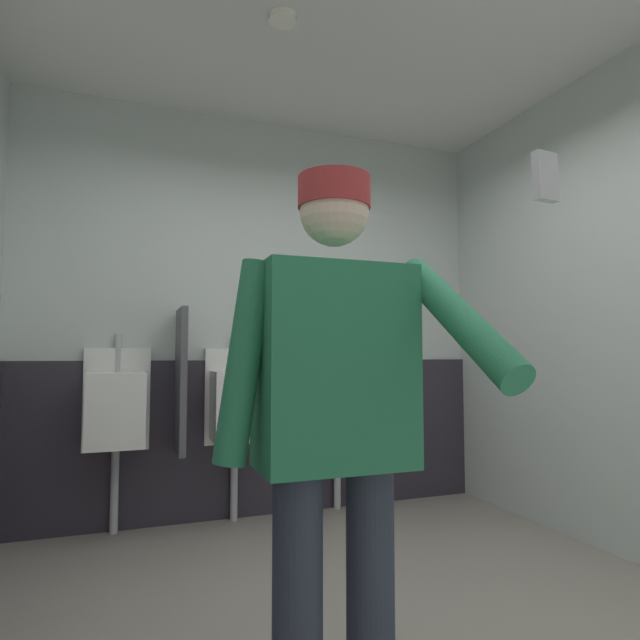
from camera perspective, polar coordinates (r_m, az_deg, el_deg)
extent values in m
cube|color=silver|center=(3.79, -6.24, 0.64)|extent=(3.89, 0.12, 2.80)
cube|color=#2D2833|center=(3.75, -6.06, -12.58)|extent=(3.29, 0.03, 1.07)
cylinder|color=white|center=(3.01, -4.11, 30.09)|extent=(0.14, 0.14, 0.03)
cube|color=white|center=(3.59, -21.38, -8.07)|extent=(0.40, 0.05, 0.65)
cube|color=white|center=(3.43, -21.46, -9.13)|extent=(0.34, 0.30, 0.45)
cylinder|color=#B7BABF|center=(3.57, -21.27, -3.37)|extent=(0.04, 0.04, 0.24)
cylinder|color=#B7BABF|center=(3.64, -21.61, -16.79)|extent=(0.05, 0.05, 0.55)
cube|color=white|center=(3.66, -9.43, -8.20)|extent=(0.40, 0.05, 0.65)
cube|color=white|center=(3.50, -8.91, -9.24)|extent=(0.34, 0.30, 0.45)
cylinder|color=#B7BABF|center=(3.64, -9.35, -3.58)|extent=(0.04, 0.04, 0.24)
cylinder|color=#B7BABF|center=(3.70, -9.40, -16.77)|extent=(0.05, 0.05, 0.55)
cube|color=white|center=(3.87, 1.66, -8.01)|extent=(0.40, 0.05, 0.65)
cube|color=white|center=(3.72, 2.65, -8.96)|extent=(0.34, 0.30, 0.45)
cylinder|color=#B7BABF|center=(3.85, 1.71, -3.64)|extent=(0.04, 0.04, 0.24)
cylinder|color=#B7BABF|center=(3.91, 1.91, -16.11)|extent=(0.05, 0.05, 0.55)
cube|color=#4C4C51|center=(3.40, -15.03, -6.35)|extent=(0.04, 0.40, 0.90)
cylinder|color=#2D3342|center=(1.63, -2.49, -29.81)|extent=(0.14, 0.14, 0.79)
cylinder|color=#2D3342|center=(1.70, 5.56, -28.60)|extent=(0.14, 0.14, 0.79)
cube|color=#26724C|center=(1.50, 1.60, -5.04)|extent=(0.44, 0.24, 0.58)
cylinder|color=#26724C|center=(1.43, -8.35, -4.50)|extent=(0.17, 0.09, 0.56)
cylinder|color=#26724C|center=(1.43, 14.86, 0.28)|extent=(0.09, 0.50, 0.39)
sphere|color=beige|center=(1.56, 1.57, 11.78)|extent=(0.20, 0.20, 0.20)
cylinder|color=maroon|center=(1.58, 1.56, 13.75)|extent=(0.21, 0.21, 0.09)
cube|color=silver|center=(1.29, 23.48, 14.22)|extent=(0.06, 0.03, 0.11)
cube|color=silver|center=(3.87, 2.36, -1.72)|extent=(0.10, 0.07, 0.18)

